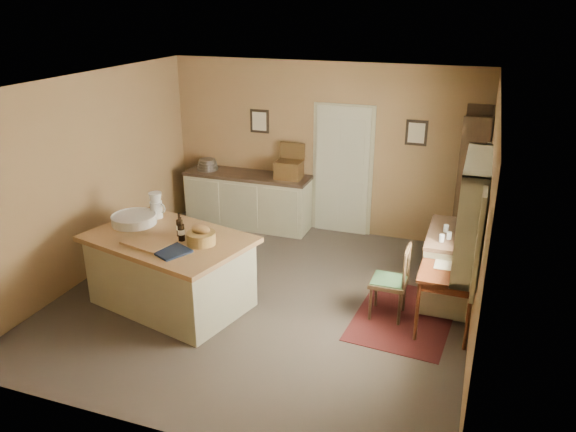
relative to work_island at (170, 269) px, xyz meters
name	(u,v)px	position (x,y,z in m)	size (l,w,h in m)	color
ground	(265,298)	(1.04, 0.50, -0.48)	(5.00, 5.00, 0.00)	#50453D
wall_back	(322,149)	(1.04, 3.00, 0.87)	(5.00, 0.10, 2.70)	olive
wall_front	(147,297)	(1.04, -2.00, 0.87)	(5.00, 0.10, 2.70)	olive
wall_left	(89,177)	(-1.46, 0.50, 0.87)	(0.10, 5.00, 2.70)	olive
wall_right	(483,225)	(3.54, 0.50, 0.87)	(0.10, 5.00, 2.70)	olive
ceiling	(261,83)	(1.04, 0.50, 2.22)	(5.00, 5.00, 0.00)	silver
door	(342,169)	(1.39, 2.97, 0.57)	(0.97, 0.06, 2.11)	beige
framed_prints	(334,127)	(1.24, 2.98, 1.24)	(2.82, 0.02, 0.38)	black
window	(477,213)	(3.46, 0.30, 1.07)	(0.25, 1.99, 1.12)	#B4B08D
work_island	(170,269)	(0.00, 0.00, 0.00)	(2.17, 1.68, 1.20)	#B4B08D
sideboard	(248,198)	(-0.12, 2.70, 0.00)	(2.10, 0.60, 1.18)	#B4B08D
rug	(404,316)	(2.79, 0.65, -0.48)	(1.10, 1.60, 0.01)	#4C1615
writing_desk	(448,272)	(3.24, 0.65, 0.19)	(0.61, 1.00, 0.82)	#34170B
desk_chair	(389,282)	(2.58, 0.60, -0.03)	(0.42, 0.42, 0.90)	#2F2014
right_cabinet	(451,265)	(3.24, 1.29, -0.02)	(0.63, 1.13, 0.99)	#B4B08D
shelving_unit	(474,189)	(3.40, 2.50, 0.61)	(0.37, 0.99, 2.19)	#2F2014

